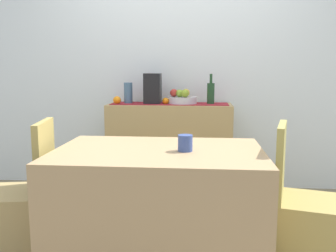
{
  "coord_description": "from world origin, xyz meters",
  "views": [
    {
      "loc": [
        0.25,
        -2.62,
        1.21
      ],
      "look_at": [
        -0.02,
        0.37,
        0.76
      ],
      "focal_mm": 38.97,
      "sensor_mm": 36.0,
      "label": 1
    }
  ],
  "objects_px": {
    "chair_by_corner": "(306,229)",
    "fruit_bowl": "(183,100)",
    "coffee_cup": "(185,143)",
    "chair_near_window": "(22,218)",
    "sideboard_console": "(170,149)",
    "coffee_maker": "(153,89)",
    "ceramic_vase": "(128,93)",
    "wine_bottle": "(211,93)",
    "dining_table": "(159,208)"
  },
  "relations": [
    {
      "from": "chair_by_corner",
      "to": "wine_bottle",
      "type": "bearing_deg",
      "value": 111.55
    },
    {
      "from": "dining_table",
      "to": "chair_near_window",
      "type": "height_order",
      "value": "chair_near_window"
    },
    {
      "from": "sideboard_console",
      "to": "chair_by_corner",
      "type": "bearing_deg",
      "value": -55.77
    },
    {
      "from": "fruit_bowl",
      "to": "wine_bottle",
      "type": "bearing_deg",
      "value": -0.0
    },
    {
      "from": "sideboard_console",
      "to": "dining_table",
      "type": "xyz_separation_m",
      "value": [
        0.05,
        -1.39,
        -0.08
      ]
    },
    {
      "from": "sideboard_console",
      "to": "dining_table",
      "type": "distance_m",
      "value": 1.4
    },
    {
      "from": "fruit_bowl",
      "to": "coffee_maker",
      "type": "xyz_separation_m",
      "value": [
        -0.29,
        0.0,
        0.11
      ]
    },
    {
      "from": "wine_bottle",
      "to": "coffee_maker",
      "type": "xyz_separation_m",
      "value": [
        -0.56,
        0.0,
        0.04
      ]
    },
    {
      "from": "chair_near_window",
      "to": "ceramic_vase",
      "type": "bearing_deg",
      "value": 72.67
    },
    {
      "from": "wine_bottle",
      "to": "chair_near_window",
      "type": "height_order",
      "value": "wine_bottle"
    },
    {
      "from": "ceramic_vase",
      "to": "chair_by_corner",
      "type": "height_order",
      "value": "ceramic_vase"
    },
    {
      "from": "fruit_bowl",
      "to": "ceramic_vase",
      "type": "height_order",
      "value": "ceramic_vase"
    },
    {
      "from": "dining_table",
      "to": "chair_near_window",
      "type": "bearing_deg",
      "value": 179.82
    },
    {
      "from": "coffee_cup",
      "to": "chair_near_window",
      "type": "relative_size",
      "value": 0.11
    },
    {
      "from": "fruit_bowl",
      "to": "coffee_maker",
      "type": "relative_size",
      "value": 0.94
    },
    {
      "from": "sideboard_console",
      "to": "wine_bottle",
      "type": "bearing_deg",
      "value": -0.0
    },
    {
      "from": "wine_bottle",
      "to": "chair_near_window",
      "type": "bearing_deg",
      "value": -131.75
    },
    {
      "from": "wine_bottle",
      "to": "chair_near_window",
      "type": "relative_size",
      "value": 0.32
    },
    {
      "from": "coffee_cup",
      "to": "chair_near_window",
      "type": "height_order",
      "value": "chair_near_window"
    },
    {
      "from": "sideboard_console",
      "to": "coffee_cup",
      "type": "xyz_separation_m",
      "value": [
        0.21,
        -1.43,
        0.34
      ]
    },
    {
      "from": "fruit_bowl",
      "to": "chair_by_corner",
      "type": "xyz_separation_m",
      "value": [
        0.82,
        -1.39,
        -0.66
      ]
    },
    {
      "from": "coffee_maker",
      "to": "coffee_cup",
      "type": "xyz_separation_m",
      "value": [
        0.38,
        -1.43,
        -0.25
      ]
    },
    {
      "from": "sideboard_console",
      "to": "fruit_bowl",
      "type": "relative_size",
      "value": 4.31
    },
    {
      "from": "wine_bottle",
      "to": "ceramic_vase",
      "type": "bearing_deg",
      "value": 180.0
    },
    {
      "from": "wine_bottle",
      "to": "dining_table",
      "type": "xyz_separation_m",
      "value": [
        -0.35,
        -1.39,
        -0.63
      ]
    },
    {
      "from": "wine_bottle",
      "to": "chair_near_window",
      "type": "distance_m",
      "value": 2.0
    },
    {
      "from": "coffee_maker",
      "to": "chair_near_window",
      "type": "bearing_deg",
      "value": -115.93
    },
    {
      "from": "sideboard_console",
      "to": "chair_by_corner",
      "type": "relative_size",
      "value": 1.34
    },
    {
      "from": "sideboard_console",
      "to": "coffee_maker",
      "type": "xyz_separation_m",
      "value": [
        -0.17,
        0.0,
        0.59
      ]
    },
    {
      "from": "coffee_cup",
      "to": "ceramic_vase",
      "type": "bearing_deg",
      "value": 113.62
    },
    {
      "from": "fruit_bowl",
      "to": "chair_near_window",
      "type": "height_order",
      "value": "fruit_bowl"
    },
    {
      "from": "fruit_bowl",
      "to": "ceramic_vase",
      "type": "xyz_separation_m",
      "value": [
        -0.54,
        0.0,
        0.06
      ]
    },
    {
      "from": "fruit_bowl",
      "to": "ceramic_vase",
      "type": "bearing_deg",
      "value": 180.0
    },
    {
      "from": "sideboard_console",
      "to": "fruit_bowl",
      "type": "xyz_separation_m",
      "value": [
        0.12,
        0.0,
        0.48
      ]
    },
    {
      "from": "ceramic_vase",
      "to": "coffee_maker",
      "type": "bearing_deg",
      "value": 0.0
    },
    {
      "from": "sideboard_console",
      "to": "chair_near_window",
      "type": "xyz_separation_m",
      "value": [
        -0.84,
        -1.39,
        -0.18
      ]
    },
    {
      "from": "wine_bottle",
      "to": "ceramic_vase",
      "type": "xyz_separation_m",
      "value": [
        -0.81,
        0.0,
        -0.01
      ]
    },
    {
      "from": "fruit_bowl",
      "to": "wine_bottle",
      "type": "xyz_separation_m",
      "value": [
        0.27,
        -0.0,
        0.07
      ]
    },
    {
      "from": "fruit_bowl",
      "to": "chair_near_window",
      "type": "relative_size",
      "value": 0.31
    },
    {
      "from": "chair_by_corner",
      "to": "fruit_bowl",
      "type": "bearing_deg",
      "value": 120.57
    },
    {
      "from": "chair_near_window",
      "to": "coffee_cup",
      "type": "bearing_deg",
      "value": -1.9
    },
    {
      "from": "ceramic_vase",
      "to": "coffee_cup",
      "type": "height_order",
      "value": "ceramic_vase"
    },
    {
      "from": "sideboard_console",
      "to": "dining_table",
      "type": "bearing_deg",
      "value": -87.94
    },
    {
      "from": "wine_bottle",
      "to": "chair_by_corner",
      "type": "relative_size",
      "value": 0.32
    },
    {
      "from": "dining_table",
      "to": "coffee_cup",
      "type": "xyz_separation_m",
      "value": [
        0.16,
        -0.03,
        0.42
      ]
    },
    {
      "from": "wine_bottle",
      "to": "chair_by_corner",
      "type": "bearing_deg",
      "value": -68.45
    },
    {
      "from": "wine_bottle",
      "to": "coffee_maker",
      "type": "relative_size",
      "value": 0.99
    },
    {
      "from": "coffee_maker",
      "to": "chair_by_corner",
      "type": "relative_size",
      "value": 0.33
    },
    {
      "from": "fruit_bowl",
      "to": "coffee_cup",
      "type": "height_order",
      "value": "fruit_bowl"
    },
    {
      "from": "dining_table",
      "to": "coffee_cup",
      "type": "bearing_deg",
      "value": -11.2
    }
  ]
}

